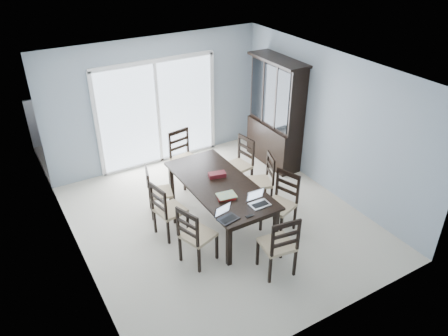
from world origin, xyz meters
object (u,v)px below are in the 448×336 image
at_px(china_hutch, 276,114).
at_px(chair_right_mid, 264,175).
at_px(chair_left_far, 155,187).
at_px(hot_tub, 126,128).
at_px(chair_right_far, 241,158).
at_px(chair_left_mid, 165,205).
at_px(chair_left_near, 193,231).
at_px(game_box, 217,175).
at_px(chair_right_near, 283,196).
at_px(laptop_silver, 260,202).
at_px(chair_end_near, 281,241).
at_px(laptop_dark, 228,217).
at_px(cell_phone, 250,216).
at_px(dining_table, 220,187).
at_px(chair_end_far, 183,151).

xyz_separation_m(china_hutch, chair_right_mid, (-1.08, -1.18, -0.49)).
xyz_separation_m(chair_left_far, hot_tub, (0.44, 2.68, -0.09)).
bearing_deg(chair_right_mid, chair_right_far, 23.19).
bearing_deg(hot_tub, chair_left_mid, -99.19).
xyz_separation_m(chair_left_near, hot_tub, (0.45, 4.13, -0.14)).
bearing_deg(game_box, chair_right_near, -49.97).
bearing_deg(laptop_silver, game_box, 98.67).
height_order(chair_right_near, chair_end_near, same).
distance_m(laptop_dark, hot_tub, 4.34).
bearing_deg(chair_end_near, china_hutch, 63.74).
relative_size(china_hutch, laptop_silver, 7.21).
height_order(china_hutch, cell_phone, china_hutch).
distance_m(dining_table, chair_end_near, 1.55).
xyz_separation_m(chair_right_near, game_box, (-0.72, 0.86, 0.17)).
relative_size(chair_left_far, chair_right_far, 0.89).
xyz_separation_m(laptop_dark, laptop_silver, (0.59, 0.07, 0.00)).
relative_size(chair_end_near, hot_tub, 0.58).
bearing_deg(china_hutch, chair_end_near, -124.67).
distance_m(china_hutch, chair_right_near, 2.32).
xyz_separation_m(china_hutch, chair_left_far, (-2.86, -0.51, -0.53)).
height_order(chair_right_near, chair_right_mid, chair_right_near).
bearing_deg(chair_right_near, chair_right_mid, -29.92).
distance_m(chair_end_near, cell_phone, 0.59).
bearing_deg(chair_left_near, china_hutch, 105.25).
bearing_deg(china_hutch, chair_right_mid, -132.43).
distance_m(chair_right_mid, laptop_dark, 1.66).
height_order(chair_left_mid, game_box, chair_left_mid).
distance_m(chair_left_near, chair_left_mid, 0.81).
xyz_separation_m(dining_table, chair_right_mid, (0.94, 0.07, -0.09)).
distance_m(china_hutch, laptop_silver, 2.78).
relative_size(chair_left_near, chair_right_near, 0.98).
bearing_deg(chair_left_mid, chair_end_far, 134.10).
relative_size(chair_left_near, cell_phone, 9.51).
bearing_deg(game_box, cell_phone, -96.87).
height_order(chair_left_near, hot_tub, chair_left_near).
bearing_deg(dining_table, chair_left_far, 138.60).
bearing_deg(laptop_silver, cell_phone, -149.57).
xyz_separation_m(chair_right_near, chair_right_mid, (0.15, 0.73, -0.03)).
bearing_deg(chair_left_far, chair_right_far, 106.19).
xyz_separation_m(chair_right_mid, laptop_dark, (-1.32, -0.97, 0.21)).
height_order(chair_left_mid, chair_right_near, chair_right_near).
distance_m(dining_table, chair_end_far, 1.51).
bearing_deg(china_hutch, chair_end_far, 172.57).
relative_size(chair_left_mid, chair_end_far, 0.93).
bearing_deg(chair_left_far, game_box, 75.32).
height_order(chair_right_mid, hot_tub, chair_right_mid).
height_order(china_hutch, hot_tub, china_hutch).
xyz_separation_m(chair_left_near, cell_phone, (0.77, -0.29, 0.16)).
xyz_separation_m(dining_table, laptop_silver, (0.21, -0.84, 0.13)).
relative_size(china_hutch, chair_end_far, 1.83).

